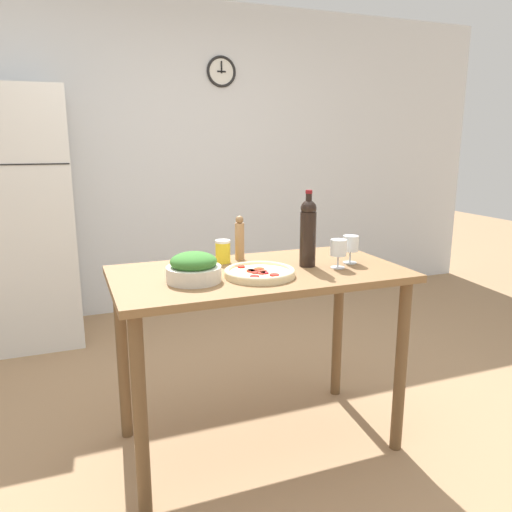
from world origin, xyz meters
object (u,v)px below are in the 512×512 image
wine_glass_near (338,249)px  wine_glass_far (351,245)px  homemade_pizza (260,273)px  salad_bowl (194,268)px  pepper_mill (240,238)px  salt_canister (223,251)px  refrigerator (25,219)px  wine_bottle (308,231)px

wine_glass_near → wine_glass_far: (0.10, 0.06, 0.00)m
wine_glass_far → homemade_pizza: (-0.50, -0.07, -0.07)m
wine_glass_near → homemade_pizza: wine_glass_near is taller
salad_bowl → homemade_pizza: size_ratio=0.75×
pepper_mill → salad_bowl: bearing=-135.3°
wine_glass_far → salt_canister: 0.62m
wine_glass_near → salad_bowl: bearing=178.5°
salad_bowl → refrigerator: bearing=111.3°
salad_bowl → salt_canister: salad_bowl is taller
pepper_mill → wine_bottle: bearing=-44.0°
salad_bowl → pepper_mill: bearing=44.7°
refrigerator → wine_glass_near: (1.44, -1.96, 0.06)m
homemade_pizza → salt_canister: 0.31m
pepper_mill → salt_canister: size_ratio=1.97×
wine_glass_near → salt_canister: wine_glass_near is taller
refrigerator → pepper_mill: bearing=-56.7°
homemade_pizza → refrigerator: bearing=118.0°
refrigerator → salad_bowl: refrigerator is taller
homemade_pizza → salt_canister: size_ratio=2.78×
wine_glass_far → salad_bowl: size_ratio=0.58×
pepper_mill → salad_bowl: pepper_mill is taller
salt_canister → homemade_pizza: bearing=-76.3°
refrigerator → wine_bottle: (1.33, -1.87, 0.14)m
wine_glass_near → refrigerator: bearing=126.4°
salad_bowl → wine_bottle: bearing=6.6°
salad_bowl → homemade_pizza: salad_bowl is taller
refrigerator → salad_bowl: 2.08m
wine_glass_near → wine_glass_far: size_ratio=1.00×
wine_glass_near → pepper_mill: bearing=138.5°
refrigerator → salad_bowl: size_ratio=7.84×
wine_glass_near → homemade_pizza: bearing=-178.7°
salad_bowl → homemade_pizza: bearing=-5.3°
wine_glass_near → wine_glass_far: 0.12m
wine_bottle → refrigerator: bearing=125.3°
salad_bowl → wine_glass_far: bearing=3.2°
refrigerator → wine_glass_far: bearing=-50.8°
wine_glass_far → salad_bowl: wine_glass_far is taller
wine_bottle → salad_bowl: bearing=-173.4°
wine_bottle → wine_glass_near: 0.16m
wine_glass_far → homemade_pizza: bearing=-171.9°
wine_bottle → salad_bowl: (-0.57, -0.07, -0.11)m
wine_bottle → wine_glass_far: (0.22, -0.02, -0.08)m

